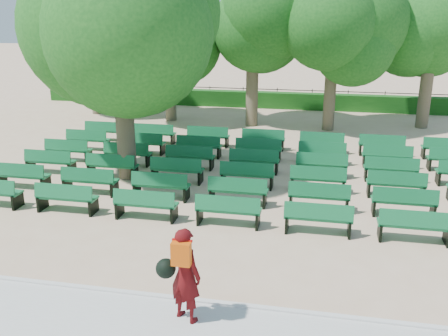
{
  "coord_description": "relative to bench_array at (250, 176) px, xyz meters",
  "views": [
    {
      "loc": [
        3.69,
        -14.45,
        5.53
      ],
      "look_at": [
        0.97,
        -1.0,
        1.1
      ],
      "focal_mm": 40.0,
      "sensor_mm": 36.0,
      "label": 1
    }
  ],
  "objects": [
    {
      "name": "tree_among",
      "position": [
        -4.09,
        -0.64,
        4.79
      ],
      "size": [
        5.56,
        5.56,
        7.4
      ],
      "color": "brown",
      "rests_on": "ground"
    },
    {
      "name": "ground",
      "position": [
        -1.38,
        -1.34,
        -0.09
      ],
      "size": [
        120.0,
        120.0,
        0.0
      ],
      "primitive_type": "plane",
      "color": "tan"
    },
    {
      "name": "paving",
      "position": [
        -1.38,
        -8.74,
        -0.06
      ],
      "size": [
        30.0,
        2.2,
        0.06
      ],
      "primitive_type": "cube",
      "color": "silver",
      "rests_on": "ground"
    },
    {
      "name": "fence",
      "position": [
        -1.38,
        13.06,
        -0.09
      ],
      "size": [
        26.0,
        0.1,
        1.02
      ],
      "primitive_type": null,
      "color": "black",
      "rests_on": "ground"
    },
    {
      "name": "curb",
      "position": [
        -1.38,
        -7.59,
        -0.04
      ],
      "size": [
        30.0,
        0.12,
        0.1
      ],
      "primitive_type": "cube",
      "color": "silver",
      "rests_on": "ground"
    },
    {
      "name": "tree_line",
      "position": [
        -1.38,
        8.66,
        -0.09
      ],
      "size": [
        21.8,
        6.8,
        7.04
      ],
      "primitive_type": null,
      "color": "#1E621B",
      "rests_on": "ground"
    },
    {
      "name": "hedge",
      "position": [
        -1.38,
        12.66,
        0.36
      ],
      "size": [
        26.0,
        0.7,
        0.9
      ],
      "primitive_type": "cube",
      "color": "#175215",
      "rests_on": "ground"
    },
    {
      "name": "bench_array",
      "position": [
        0.0,
        0.0,
        0.0
      ],
      "size": [
        1.74,
        0.57,
        1.09
      ],
      "rotation": [
        0.0,
        0.0,
        -0.02
      ],
      "color": "#126938",
      "rests_on": "ground"
    },
    {
      "name": "person",
      "position": [
        0.03,
        -8.19,
        0.91
      ],
      "size": [
        0.91,
        0.67,
        1.81
      ],
      "rotation": [
        0.0,
        0.0,
        2.71
      ],
      "color": "#4C0A0D",
      "rests_on": "ground"
    }
  ]
}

